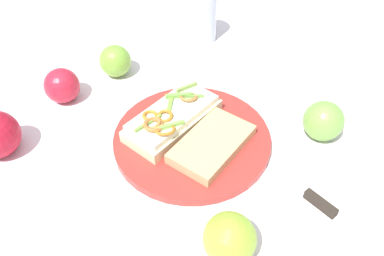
{
  "coord_description": "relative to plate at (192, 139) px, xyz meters",
  "views": [
    {
      "loc": [
        0.39,
        -0.32,
        0.52
      ],
      "look_at": [
        0.0,
        0.0,
        0.04
      ],
      "focal_mm": 37.23,
      "sensor_mm": 36.0,
      "label": 1
    }
  ],
  "objects": [
    {
      "name": "apple_2",
      "position": [
        -0.26,
        -0.12,
        0.03
      ],
      "size": [
        0.09,
        0.09,
        0.07
      ],
      "primitive_type": "sphere",
      "rotation": [
        0.0,
        0.0,
        4.28
      ],
      "color": "red",
      "rests_on": "ground_plane"
    },
    {
      "name": "bread_slice_side",
      "position": [
        0.04,
        0.01,
        0.02
      ],
      "size": [
        0.12,
        0.17,
        0.02
      ],
      "primitive_type": "cube",
      "rotation": [
        0.0,
        0.0,
        1.82
      ],
      "color": "tan",
      "rests_on": "plate"
    },
    {
      "name": "drinking_glass",
      "position": [
        -0.26,
        0.24,
        0.05
      ],
      "size": [
        0.08,
        0.08,
        0.12
      ],
      "primitive_type": "cylinder",
      "color": "silver",
      "rests_on": "ground_plane"
    },
    {
      "name": "apple_3",
      "position": [
        -0.27,
        0.01,
        0.03
      ],
      "size": [
        0.08,
        0.08,
        0.07
      ],
      "primitive_type": "sphere",
      "rotation": [
        0.0,
        0.0,
        1.32
      ],
      "color": "#71A837",
      "rests_on": "ground_plane"
    },
    {
      "name": "plate",
      "position": [
        0.0,
        0.0,
        0.0
      ],
      "size": [
        0.28,
        0.28,
        0.02
      ],
      "primitive_type": "cylinder",
      "color": "#B1302A",
      "rests_on": "ground_plane"
    },
    {
      "name": "apple_0",
      "position": [
        0.2,
        -0.1,
        0.03
      ],
      "size": [
        0.08,
        0.08,
        0.08
      ],
      "primitive_type": "sphere",
      "rotation": [
        0.0,
        0.0,
        1.68
      ],
      "color": "#8FBE33",
      "rests_on": "ground_plane"
    },
    {
      "name": "apple_1",
      "position": [
        0.14,
        0.19,
        0.03
      ],
      "size": [
        0.1,
        0.1,
        0.07
      ],
      "primitive_type": "sphere",
      "rotation": [
        0.0,
        0.0,
        2.56
      ],
      "color": "#73AD45",
      "rests_on": "ground_plane"
    },
    {
      "name": "ground_plane",
      "position": [
        0.0,
        0.0,
        -0.01
      ],
      "size": [
        2.0,
        2.0,
        0.0
      ],
      "primitive_type": "plane",
      "color": "silver",
      "rests_on": "ground"
    },
    {
      "name": "sandwich",
      "position": [
        -0.04,
        -0.01,
        0.03
      ],
      "size": [
        0.12,
        0.2,
        0.05
      ],
      "rotation": [
        0.0,
        0.0,
        1.75
      ],
      "color": "beige",
      "rests_on": "plate"
    },
    {
      "name": "knife",
      "position": [
        0.25,
        0.07,
        -0.0
      ],
      "size": [
        0.13,
        0.01,
        0.02
      ],
      "rotation": [
        0.0,
        0.0,
        0.02
      ],
      "color": "silver",
      "rests_on": "ground_plane"
    }
  ]
}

